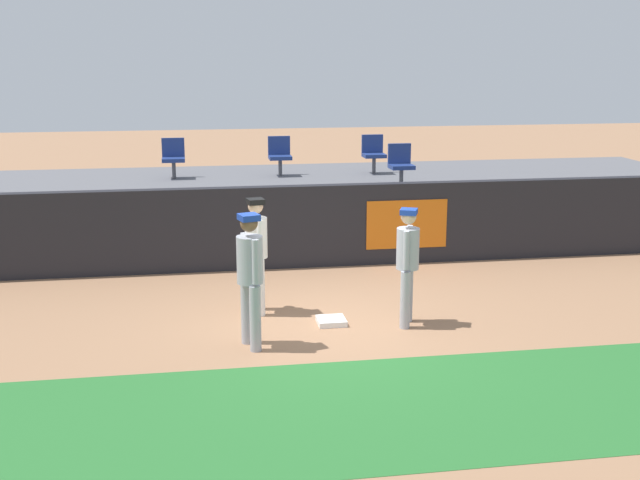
{
  "coord_description": "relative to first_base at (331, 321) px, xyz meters",
  "views": [
    {
      "loc": [
        -1.89,
        -10.5,
        3.8
      ],
      "look_at": [
        0.02,
        1.17,
        1.0
      ],
      "focal_mm": 44.79,
      "sensor_mm": 36.0,
      "label": 1
    }
  ],
  "objects": [
    {
      "name": "ground_plane",
      "position": [
        -0.02,
        -0.17,
        -0.04
      ],
      "size": [
        60.0,
        60.0,
        0.0
      ],
      "primitive_type": "plane",
      "color": "#936B4C"
    },
    {
      "name": "grass_foreground_strip",
      "position": [
        -0.02,
        -2.84,
        -0.04
      ],
      "size": [
        18.0,
        2.8,
        0.01
      ],
      "primitive_type": "cube",
      "color": "#26662B",
      "rests_on": "ground_plane"
    },
    {
      "name": "first_base",
      "position": [
        0.0,
        0.0,
        0.0
      ],
      "size": [
        0.4,
        0.4,
        0.08
      ],
      "primitive_type": "cube",
      "color": "white",
      "rests_on": "ground_plane"
    },
    {
      "name": "player_fielder_home",
      "position": [
        -1.0,
        0.7,
        0.96
      ],
      "size": [
        0.39,
        0.56,
        1.73
      ],
      "rotation": [
        0.0,
        0.0,
        -1.38
      ],
      "color": "white",
      "rests_on": "ground_plane"
    },
    {
      "name": "player_runner_visitor",
      "position": [
        -1.2,
        -0.73,
        1.0
      ],
      "size": [
        0.42,
        0.48,
        1.79
      ],
      "rotation": [
        0.0,
        0.0,
        -1.29
      ],
      "color": "#9EA3AD",
      "rests_on": "ground_plane"
    },
    {
      "name": "player_coach_visitor",
      "position": [
        1.05,
        -0.21,
        0.94
      ],
      "size": [
        0.42,
        0.44,
        1.68
      ],
      "rotation": [
        0.0,
        0.0,
        -1.97
      ],
      "color": "#9EA3AD",
      "rests_on": "ground_plane"
    },
    {
      "name": "field_wall",
      "position": [
        -0.01,
        3.18,
        0.7
      ],
      "size": [
        18.0,
        0.26,
        1.48
      ],
      "color": "black",
      "rests_on": "ground_plane"
    },
    {
      "name": "bleacher_platform",
      "position": [
        -0.02,
        5.75,
        0.55
      ],
      "size": [
        18.0,
        4.8,
        1.18
      ],
      "primitive_type": "cube",
      "color": "#59595E",
      "rests_on": "ground_plane"
    },
    {
      "name": "seat_back_right",
      "position": [
        2.08,
        6.42,
        1.61
      ],
      "size": [
        0.47,
        0.44,
        0.84
      ],
      "color": "#4C4C51",
      "rests_on": "bleacher_platform"
    },
    {
      "name": "seat_back_center",
      "position": [
        0.01,
        6.42,
        1.61
      ],
      "size": [
        0.48,
        0.44,
        0.84
      ],
      "color": "#4C4C51",
      "rests_on": "bleacher_platform"
    },
    {
      "name": "seat_front_right",
      "position": [
        2.22,
        4.62,
        1.61
      ],
      "size": [
        0.46,
        0.44,
        0.84
      ],
      "color": "#4C4C51",
      "rests_on": "bleacher_platform"
    },
    {
      "name": "seat_back_left",
      "position": [
        -2.26,
        6.42,
        1.61
      ],
      "size": [
        0.48,
        0.44,
        0.84
      ],
      "color": "#4C4C51",
      "rests_on": "bleacher_platform"
    }
  ]
}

